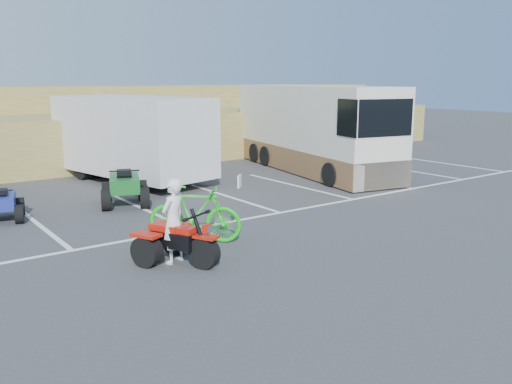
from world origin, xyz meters
TOP-DOWN VIEW (x-y plane):
  - ground at (0.00, 0.00)m, footprint 100.00×100.00m
  - parking_stripes at (0.87, 4.07)m, footprint 28.00×5.16m
  - grass_embankment at (0.00, 15.48)m, footprint 40.00×8.50m
  - red_trike_atv at (-1.29, 0.41)m, footprint 1.72×1.91m
  - rider at (-1.35, 0.54)m, footprint 0.70×0.60m
  - green_dirt_bike at (-0.36, 1.50)m, footprint 1.83×1.86m
  - cargo_trailer at (1.48, 8.92)m, footprint 3.63×6.46m
  - rv_motorhome at (7.87, 6.98)m, footprint 3.89×8.97m
  - quad_atv_blue at (-3.30, 5.80)m, footprint 1.29×1.53m
  - quad_atv_green at (-0.19, 5.62)m, footprint 1.77×2.00m

SIDE VIEW (x-z plane):
  - ground at x=0.00m, z-range 0.00..0.00m
  - red_trike_atv at x=-1.29m, z-range -0.51..0.51m
  - quad_atv_blue at x=-3.30m, z-range -0.43..0.43m
  - quad_atv_green at x=-0.19m, z-range -0.54..0.54m
  - parking_stripes at x=0.87m, z-range 0.00..0.01m
  - green_dirt_bike at x=-0.36m, z-range 0.00..1.22m
  - rider at x=-1.35m, z-range 0.00..1.61m
  - rv_motorhome at x=7.87m, z-range -0.21..2.93m
  - grass_embankment at x=0.00m, z-range -0.13..2.97m
  - cargo_trailer at x=1.48m, z-range 0.12..2.96m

